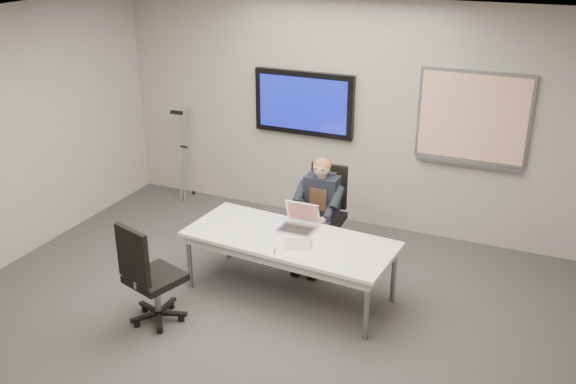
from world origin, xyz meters
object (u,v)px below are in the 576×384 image
at_px(conference_table, 290,244).
at_px(office_chair_near, 153,292).
at_px(office_chair_far, 323,229).
at_px(seated_person, 316,224).
at_px(laptop, 299,222).

bearing_deg(conference_table, office_chair_near, -130.54).
distance_m(office_chair_far, office_chair_near, 2.18).
bearing_deg(office_chair_far, office_chair_near, -119.41).
bearing_deg(office_chair_near, office_chair_far, -99.65).
distance_m(office_chair_near, seated_person, 1.98).
distance_m(conference_table, office_chair_near, 1.42).
distance_m(office_chair_far, laptop, 0.81).
relative_size(office_chair_near, seated_person, 0.87).
relative_size(conference_table, office_chair_near, 2.06).
bearing_deg(laptop, conference_table, -90.77).
bearing_deg(office_chair_near, seated_person, -102.81).
bearing_deg(laptop, office_chair_far, 89.86).
distance_m(seated_person, laptop, 0.53).
xyz_separation_m(conference_table, laptop, (0.00, 0.24, 0.14)).
xyz_separation_m(office_chair_near, laptop, (0.98, 1.24, 0.39)).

